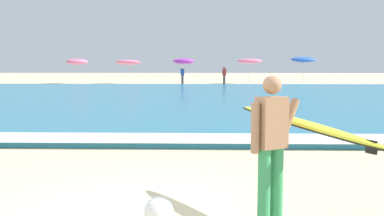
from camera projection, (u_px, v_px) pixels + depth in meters
sea at (193, 97)px, 23.85m from camera, size 120.00×28.00×0.14m
surf_foam at (179, 138)px, 10.52m from camera, size 120.00×1.41×0.01m
surfer_with_board at (287, 134)px, 5.43m from camera, size 1.53×2.43×1.73m
beach_umbrella_0 at (77, 62)px, 41.28m from camera, size 1.96×1.97×2.27m
beach_umbrella_1 at (128, 62)px, 40.82m from camera, size 2.24×2.25×2.20m
beach_umbrella_2 at (184, 61)px, 39.90m from camera, size 1.87×1.87×2.27m
beach_umbrella_3 at (250, 61)px, 40.69m from camera, size 2.26×2.27×2.29m
beach_umbrella_4 at (303, 60)px, 38.92m from camera, size 2.09×2.12×2.46m
beachgoer_near_row_left at (224, 75)px, 38.31m from camera, size 0.32×0.20×1.58m
beachgoer_near_row_mid at (182, 75)px, 38.88m from camera, size 0.32×0.20×1.58m
beach_ball at (159, 212)px, 5.20m from camera, size 0.35×0.35×0.35m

